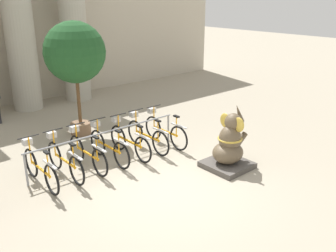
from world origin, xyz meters
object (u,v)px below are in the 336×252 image
(bicycle_3, at_px, (108,146))
(bicycle_4, at_px, (129,141))
(bicycle_0, at_px, (40,168))
(bicycle_1, at_px, (64,160))
(elephant_statue, at_px, (229,146))
(bicycle_6, at_px, (165,130))
(potted_tree, at_px, (75,54))
(bicycle_2, at_px, (87,152))
(bicycle_5, at_px, (147,135))

(bicycle_3, distance_m, bicycle_4, 0.59)
(bicycle_0, xyz_separation_m, bicycle_1, (0.59, 0.04, 0.00))
(bicycle_1, height_order, elephant_statue, elephant_statue)
(bicycle_6, bearing_deg, potted_tree, 121.32)
(bicycle_1, distance_m, bicycle_6, 2.95)
(bicycle_1, distance_m, potted_tree, 3.34)
(bicycle_6, bearing_deg, bicycle_3, 177.99)
(bicycle_0, relative_size, bicycle_4, 1.00)
(bicycle_2, xyz_separation_m, bicycle_6, (2.36, -0.06, 0.00))
(bicycle_0, xyz_separation_m, bicycle_5, (2.95, 0.05, 0.00))
(bicycle_3, relative_size, bicycle_6, 1.00)
(bicycle_0, relative_size, potted_tree, 0.54)
(bicycle_3, height_order, elephant_statue, elephant_statue)
(bicycle_3, bearing_deg, potted_tree, 79.18)
(bicycle_3, bearing_deg, bicycle_0, -177.78)
(bicycle_6, bearing_deg, bicycle_1, 179.33)
(bicycle_2, xyz_separation_m, bicycle_5, (1.77, -0.02, 0.00))
(bicycle_0, distance_m, bicycle_6, 3.54)
(bicycle_4, bearing_deg, bicycle_1, 179.22)
(bicycle_0, distance_m, bicycle_1, 0.59)
(bicycle_0, height_order, elephant_statue, elephant_statue)
(elephant_statue, bearing_deg, bicycle_4, 123.66)
(bicycle_0, xyz_separation_m, bicycle_4, (2.36, 0.02, 0.00))
(bicycle_3, bearing_deg, elephant_statue, -47.28)
(bicycle_3, bearing_deg, bicycle_1, -178.66)
(bicycle_0, distance_m, bicycle_3, 1.77)
(bicycle_3, distance_m, bicycle_5, 1.18)
(bicycle_0, xyz_separation_m, potted_tree, (2.19, 2.24, 1.95))
(bicycle_3, xyz_separation_m, bicycle_5, (1.18, -0.02, 0.00))
(bicycle_2, height_order, potted_tree, potted_tree)
(potted_tree, bearing_deg, elephant_statue, -69.94)
(bicycle_1, relative_size, bicycle_6, 1.00)
(bicycle_4, height_order, bicycle_6, same)
(potted_tree, bearing_deg, bicycle_6, -58.68)
(bicycle_2, bearing_deg, bicycle_1, -177.34)
(bicycle_0, distance_m, bicycle_4, 2.36)
(bicycle_5, height_order, elephant_statue, elephant_statue)
(bicycle_4, bearing_deg, bicycle_5, 3.12)
(bicycle_0, relative_size, bicycle_3, 1.00)
(bicycle_2, xyz_separation_m, potted_tree, (1.01, 2.17, 1.95))
(bicycle_3, bearing_deg, bicycle_4, -5.01)
(bicycle_1, relative_size, bicycle_5, 1.00)
(bicycle_0, height_order, potted_tree, potted_tree)
(bicycle_2, relative_size, bicycle_5, 1.00)
(bicycle_6, distance_m, elephant_statue, 2.12)
(bicycle_5, xyz_separation_m, elephant_statue, (0.81, -2.14, 0.13))
(bicycle_0, distance_m, potted_tree, 3.69)
(bicycle_3, distance_m, potted_tree, 2.95)
(bicycle_0, height_order, bicycle_4, same)
(bicycle_5, bearing_deg, bicycle_6, -4.11)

